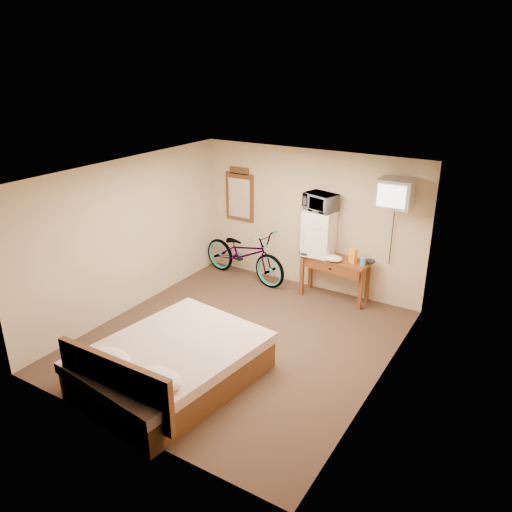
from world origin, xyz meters
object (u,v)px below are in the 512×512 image
object	(u,v)px
crt_television	(396,193)
bed	(169,365)
microwave	(321,202)
blue_cup	(363,261)
bicycle	(244,254)
desk	(334,266)
wall_mirror	(240,195)
mini_fridge	(319,233)

from	to	relation	value
crt_television	bed	xyz separation A→B (m)	(-1.71, -3.39, -1.71)
microwave	crt_television	size ratio (longest dim) A/B	0.88
microwave	blue_cup	world-z (taller)	microwave
microwave	bed	distance (m)	3.72
blue_cup	bicycle	world-z (taller)	bicycle
desk	bed	xyz separation A→B (m)	(-0.80, -3.37, -0.32)
bicycle	wall_mirror	bearing A→B (deg)	51.38
bicycle	bed	world-z (taller)	bicycle
mini_fridge	microwave	distance (m)	0.54
bicycle	crt_television	bearing A→B (deg)	-79.84
mini_fridge	bed	size ratio (longest dim) A/B	0.32
bed	bicycle	bearing A→B (deg)	106.56
wall_mirror	bicycle	distance (m)	1.11
desk	bed	distance (m)	3.48
mini_fridge	microwave	world-z (taller)	microwave
blue_cup	wall_mirror	xyz separation A→B (m)	(-2.59, 0.31, 0.69)
microwave	bicycle	bearing A→B (deg)	-159.90
microwave	crt_television	bearing A→B (deg)	14.84
crt_television	bed	distance (m)	4.16
blue_cup	bicycle	size ratio (longest dim) A/B	0.07
wall_mirror	bicycle	world-z (taller)	wall_mirror
microwave	wall_mirror	size ratio (longest dim) A/B	0.52
wall_mirror	bed	world-z (taller)	wall_mirror
desk	microwave	world-z (taller)	microwave
mini_fridge	wall_mirror	distance (m)	1.81
mini_fridge	bicycle	bearing A→B (deg)	-176.07
wall_mirror	bed	size ratio (longest dim) A/B	0.42
desk	bicycle	xyz separation A→B (m)	(-1.79, -0.06, -0.11)
desk	crt_television	distance (m)	1.66
bicycle	desk	bearing A→B (deg)	-79.59
wall_mirror	blue_cup	bearing A→B (deg)	-6.76
wall_mirror	bed	bearing A→B (deg)	-70.55
wall_mirror	bed	distance (m)	4.05
bed	blue_cup	bearing A→B (deg)	68.60
desk	microwave	xyz separation A→B (m)	(-0.33, 0.04, 1.07)
mini_fridge	bed	distance (m)	3.55
mini_fridge	bed	xyz separation A→B (m)	(-0.47, -3.42, -0.85)
desk	bicycle	world-z (taller)	bicycle
mini_fridge	blue_cup	size ratio (longest dim) A/B	5.59
wall_mirror	bicycle	size ratio (longest dim) A/B	0.54
mini_fridge	crt_television	bearing A→B (deg)	-1.31
bed	desk	bearing A→B (deg)	76.63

